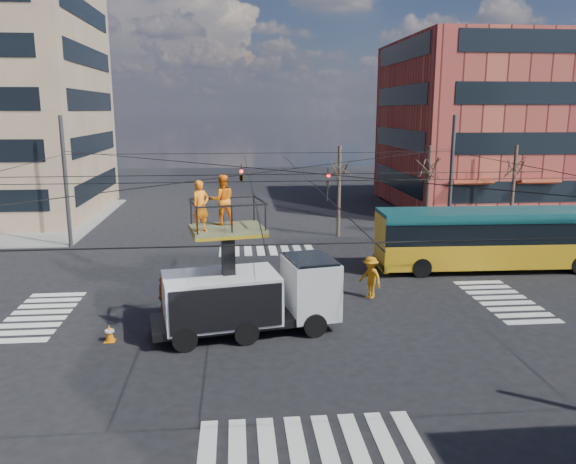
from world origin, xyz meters
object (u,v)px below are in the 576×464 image
Objects in this scene: utility_truck at (250,281)px; traffic_cone at (110,333)px; worker_ground at (163,296)px; flagger at (370,277)px; city_bus at (499,238)px.

traffic_cone is (-5.16, -0.50, -1.69)m from utility_truck.
worker_ground is 0.88× the size of flagger.
city_bus is at bearing 85.14° from flagger.
worker_ground is at bearing -112.89° from flagger.
traffic_cone is 3.09m from worker_ground.
traffic_cone is at bearing 129.01° from worker_ground.
city_bus is 6.73× the size of flagger.
utility_truck reaches higher than city_bus.
utility_truck is at bearing -89.66° from flagger.
utility_truck is 0.57× the size of city_bus.
city_bus is 20.50× the size of traffic_cone.
utility_truck reaches higher than flagger.
utility_truck is 4.33× the size of worker_ground.
utility_truck is 5.45m from traffic_cone.
traffic_cone is at bearing -155.40° from city_bus.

